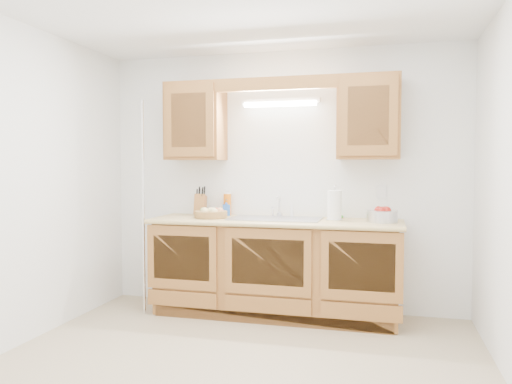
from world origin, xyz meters
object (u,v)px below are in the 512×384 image
(fruit_basket, at_px, (211,213))
(apple_bowl, at_px, (382,215))
(paper_towel, at_px, (334,206))
(knife_block, at_px, (200,205))

(fruit_basket, xyz_separation_m, apple_bowl, (1.57, 0.03, 0.02))
(paper_towel, bearing_deg, fruit_basket, -176.54)
(fruit_basket, bearing_deg, paper_towel, 3.46)
(apple_bowl, bearing_deg, fruit_basket, -178.94)
(apple_bowl, bearing_deg, knife_block, 174.52)
(fruit_basket, relative_size, knife_block, 1.36)
(fruit_basket, xyz_separation_m, paper_towel, (1.15, 0.07, 0.09))
(knife_block, distance_m, apple_bowl, 1.76)
(paper_towel, distance_m, apple_bowl, 0.43)
(fruit_basket, bearing_deg, knife_block, 132.71)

